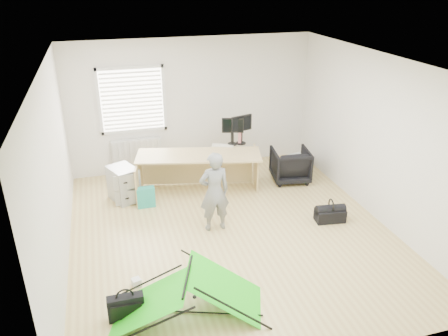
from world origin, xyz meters
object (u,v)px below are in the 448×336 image
object	(u,v)px
kite	(188,295)
duffel_bag	(330,215)
laptop_bag	(126,307)
thermos	(240,137)
monitor_right	(241,133)
filing_cabinet	(124,184)
office_chair	(290,165)
storage_crate	(297,161)
person	(214,192)
monitor_left	(232,135)
desk	(199,174)

from	to	relation	value
kite	duffel_bag	size ratio (longest dim) A/B	3.72
laptop_bag	duffel_bag	size ratio (longest dim) A/B	0.89
thermos	duffel_bag	bearing A→B (deg)	-63.65
monitor_right	laptop_bag	world-z (taller)	monitor_right
filing_cabinet	office_chair	xyz separation A→B (m)	(3.25, -0.09, 0.01)
storage_crate	filing_cabinet	bearing A→B (deg)	-173.03
monitor_right	person	size ratio (longest dim) A/B	0.33
thermos	storage_crate	xyz separation A→B (m)	(1.37, 0.23, -0.77)
storage_crate	thermos	bearing A→B (deg)	-170.59
thermos	storage_crate	bearing A→B (deg)	9.41
monitor_left	kite	bearing A→B (deg)	-100.30
monitor_right	duffel_bag	world-z (taller)	monitor_right
monitor_right	thermos	world-z (taller)	monitor_right
desk	laptop_bag	world-z (taller)	desk
filing_cabinet	monitor_right	world-z (taller)	monitor_right
monitor_right	kite	bearing A→B (deg)	-132.88
storage_crate	duffel_bag	distance (m)	2.22
thermos	office_chair	xyz separation A→B (m)	(0.96, -0.31, -0.57)
kite	monitor_left	bearing A→B (deg)	84.69
filing_cabinet	kite	xyz separation A→B (m)	(0.53, -3.21, -0.04)
office_chair	laptop_bag	world-z (taller)	office_chair
monitor_right	duffel_bag	size ratio (longest dim) A/B	0.90
monitor_left	laptop_bag	bearing A→B (deg)	-110.65
desk	filing_cabinet	bearing A→B (deg)	-170.97
desk	kite	distance (m)	3.23
monitor_right	duffel_bag	distance (m)	2.33
thermos	kite	size ratio (longest dim) A/B	0.14
person	kite	world-z (taller)	person
storage_crate	duffel_bag	world-z (taller)	storage_crate
desk	monitor_left	distance (m)	1.00
duffel_bag	office_chair	bearing A→B (deg)	97.64
filing_cabinet	monitor_right	distance (m)	2.41
office_chair	storage_crate	xyz separation A→B (m)	(0.41, 0.54, -0.20)
monitor_left	monitor_right	bearing A→B (deg)	13.84
filing_cabinet	monitor_right	xyz separation A→B (m)	(2.31, 0.21, 0.67)
laptop_bag	duffel_bag	world-z (taller)	laptop_bag
office_chair	laptop_bag	xyz separation A→B (m)	(-3.46, -2.99, -0.17)
monitor_left	thermos	xyz separation A→B (m)	(0.16, 0.01, -0.07)
laptop_bag	monitor_right	bearing A→B (deg)	52.70
desk	office_chair	xyz separation A→B (m)	(1.86, 0.02, -0.06)
monitor_left	duffel_bag	xyz separation A→B (m)	(1.13, -1.95, -0.87)
monitor_left	laptop_bag	size ratio (longest dim) A/B	0.96
monitor_left	laptop_bag	xyz separation A→B (m)	(-2.34, -3.29, -0.81)
desk	filing_cabinet	xyz separation A→B (m)	(-1.39, 0.11, -0.07)
desk	duffel_bag	size ratio (longest dim) A/B	4.64
office_chair	laptop_bag	bearing A→B (deg)	49.80
monitor_left	kite	size ratio (longest dim) A/B	0.23
person	duffel_bag	distance (m)	2.03
office_chair	monitor_right	bearing A→B (deg)	-8.57
kite	office_chair	bearing A→B (deg)	68.69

